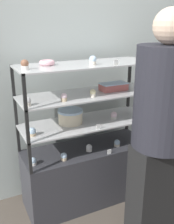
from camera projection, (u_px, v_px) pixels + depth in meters
ground_plane at (87, 197)px, 2.60m from camera, size 20.00×20.00×0.00m
back_wall at (70, 61)px, 2.47m from camera, size 8.00×0.05×2.60m
display_base at (87, 173)px, 2.50m from camera, size 1.18×0.43×0.55m
display_riser_lower at (87, 123)px, 2.33m from camera, size 1.18×0.43×0.26m
display_riser_middle at (87, 96)px, 2.25m from camera, size 1.18×0.43×0.26m
display_riser_upper at (87, 66)px, 2.16m from camera, size 1.18×0.43×0.26m
layer_cake_centerpiece at (70, 116)px, 2.28m from camera, size 0.22×0.22×0.12m
sheet_cake_frosted at (114, 87)px, 2.34m from camera, size 0.24×0.13×0.07m
cupcake_0 at (33, 161)px, 2.11m from camera, size 0.05×0.05×0.06m
cupcake_1 at (64, 157)px, 2.19m from camera, size 0.05×0.05×0.06m
cupcake_2 at (89, 148)px, 2.34m from camera, size 0.05×0.05×0.06m
cupcake_3 at (117, 143)px, 2.43m from camera, size 0.05×0.05×0.06m
cupcake_4 at (142, 138)px, 2.53m from camera, size 0.05×0.05×0.06m
price_tag_0 at (109, 152)px, 2.29m from camera, size 0.04×0.00×0.04m
cupcake_5 at (32, 132)px, 2.03m from camera, size 0.06×0.06×0.07m
cupcake_6 at (114, 116)px, 2.38m from camera, size 0.06×0.06×0.07m
cupcake_7 at (138, 111)px, 2.51m from camera, size 0.06×0.06×0.07m
price_tag_1 at (98, 127)px, 2.16m from camera, size 0.04×0.00×0.04m
cupcake_8 at (28, 102)px, 1.91m from camera, size 0.05×0.05×0.06m
cupcake_9 at (64, 97)px, 2.03m from camera, size 0.05×0.05×0.06m
cupcake_10 at (93, 93)px, 2.14m from camera, size 0.05×0.05×0.06m
cupcake_11 at (144, 86)px, 2.36m from camera, size 0.05×0.05×0.06m
price_tag_2 at (142, 91)px, 2.25m from camera, size 0.04×0.00×0.04m
cupcake_12 at (25, 65)px, 1.88m from camera, size 0.06×0.06×0.07m
cupcake_13 at (93, 60)px, 2.08m from camera, size 0.06×0.06×0.07m
cupcake_14 at (148, 57)px, 2.27m from camera, size 0.06×0.06×0.07m
price_tag_3 at (116, 63)px, 2.05m from camera, size 0.04×0.00×0.04m
donut_glazed at (47, 63)px, 2.07m from camera, size 0.12×0.12×0.04m
customer_figure at (161, 129)px, 1.85m from camera, size 0.41×0.41×1.74m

